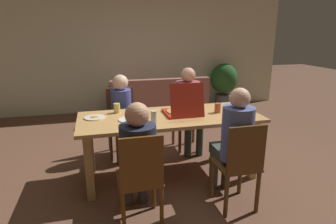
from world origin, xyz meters
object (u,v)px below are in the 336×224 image
Objects in this scene: dining_table at (170,124)px; plate_2 at (130,119)px; chair_0 at (239,164)px; plate_1 at (237,116)px; potted_plant at (224,81)px; drinking_glass_0 at (218,108)px; chair_2 at (140,177)px; pizza_box_0 at (182,110)px; drinking_glass_1 at (117,108)px; chair_1 at (121,118)px; person_3 at (189,103)px; person_1 at (122,110)px; plate_0 at (94,117)px; couch at (158,102)px; chair_3 at (185,114)px; person_2 at (137,152)px; drinking_glass_2 at (154,117)px; person_0 at (234,138)px.

dining_table is 0.50m from plate_2.
plate_1 is (0.29, 0.64, 0.29)m from chair_0.
drinking_glass_0 is at bearing -116.52° from potted_plant.
plate_2 is at bearing 139.59° from chair_0.
pizza_box_0 is (0.65, 0.91, 0.31)m from chair_2.
chair_2 reaches higher than drinking_glass_1.
potted_plant is (2.54, 2.00, 0.09)m from chair_1.
person_3 is at bearing 99.95° from drinking_glass_0.
chair_2 is at bearing -90.00° from person_1.
chair_1 is at bearing 171.46° from person_3.
person_3 is 5.28× the size of plate_0.
plate_1 is (0.61, -0.23, -0.04)m from pizza_box_0.
chair_1 is 4.57× the size of plate_1.
person_1 is at bearing -116.23° from couch.
drinking_glass_0 is (1.47, -0.14, 0.05)m from plate_0.
drinking_glass_0 reaches higher than plate_2.
potted_plant is (1.57, 2.01, 0.11)m from chair_3.
dining_table is 2.31× the size of chair_0.
pizza_box_0 reaches higher than dining_table.
plate_0 is (-1.34, 0.99, 0.29)m from chair_0.
pizza_box_0 is (0.65, 0.76, 0.14)m from person_2.
plate_0 is (-1.02, 0.12, -0.04)m from pizza_box_0.
drinking_glass_0 is 0.88m from drinking_glass_2.
plate_2 is at bearing -178.18° from drinking_glass_0.
drinking_glass_1 is at bearing -135.58° from potted_plant.
person_0 is 1.43m from person_3.
plate_0 is (-1.34, -0.73, 0.27)m from chair_3.
dining_table is 0.91m from person_2.
chair_0 is at bearing -98.64° from drinking_glass_0.
person_0 is 1.33× the size of chair_2.
plate_1 is at bearing -52.03° from drinking_glass_0.
person_0 is 3.91m from potted_plant.
drinking_glass_2 is (-1.01, -0.03, 0.06)m from plate_1.
chair_1 is at bearing 120.36° from dining_table.
person_2 is (-0.98, 0.11, 0.19)m from chair_0.
plate_1 is at bearing -16.41° from dining_table.
plate_2 is at bearing 140.07° from drinking_glass_2.
chair_3 is 1.55m from plate_0.
chair_2 is 0.23m from person_2.
chair_1 is at bearing -141.77° from potted_plant.
pizza_box_0 is at bearing 110.52° from chair_0.
person_0 is at bearing -90.00° from chair_3.
pizza_box_0 is at bearing 0.63° from dining_table.
couch is at bearing 92.14° from chair_3.
plate_0 is (-0.87, 0.12, 0.12)m from dining_table.
chair_2 is 6.35× the size of drinking_glass_2.
plate_0 is (-1.34, -0.59, 0.06)m from person_3.
plate_1 is 0.11× the size of couch.
drinking_glass_1 is at bearing -99.15° from chair_1.
chair_3 is 4.74× the size of plate_1.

